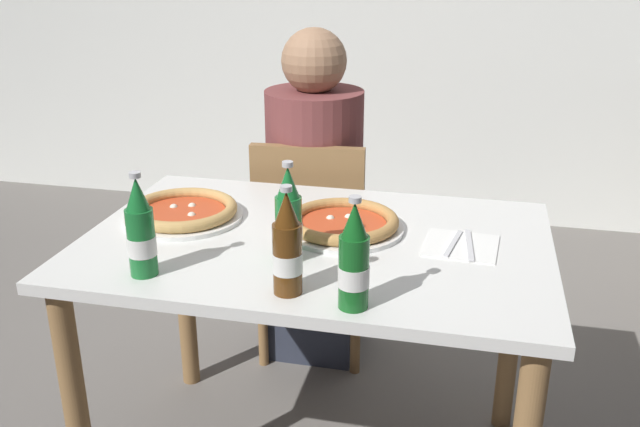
{
  "coord_description": "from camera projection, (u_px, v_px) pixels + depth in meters",
  "views": [
    {
      "loc": [
        0.38,
        -1.61,
        1.46
      ],
      "look_at": [
        0.0,
        0.05,
        0.8
      ],
      "focal_mm": 38.93,
      "sensor_mm": 36.0,
      "label": 1
    }
  ],
  "objects": [
    {
      "name": "pizza_margherita_near",
      "position": [
        343.0,
        223.0,
        1.84
      ],
      "size": [
        0.32,
        0.32,
        0.04
      ],
      "color": "white",
      "rests_on": "dining_table_main"
    },
    {
      "name": "napkin_with_cutlery",
      "position": [
        461.0,
        245.0,
        1.75
      ],
      "size": [
        0.19,
        0.19,
        0.01
      ],
      "color": "white",
      "rests_on": "dining_table_main"
    },
    {
      "name": "beer_bottle_right",
      "position": [
        354.0,
        262.0,
        1.42
      ],
      "size": [
        0.07,
        0.07,
        0.25
      ],
      "color": "#14591E",
      "rests_on": "dining_table_main"
    },
    {
      "name": "diner_seated",
      "position": [
        315.0,
        206.0,
        2.49
      ],
      "size": [
        0.34,
        0.34,
        1.21
      ],
      "color": "#2D3342",
      "rests_on": "ground_plane"
    },
    {
      "name": "beer_bottle_center",
      "position": [
        287.0,
        249.0,
        1.48
      ],
      "size": [
        0.07,
        0.07,
        0.25
      ],
      "color": "#512D0F",
      "rests_on": "dining_table_main"
    },
    {
      "name": "dining_table_main",
      "position": [
        316.0,
        278.0,
        1.84
      ],
      "size": [
        1.2,
        0.8,
        0.75
      ],
      "color": "silver",
      "rests_on": "ground_plane"
    },
    {
      "name": "pizza_marinara_far",
      "position": [
        183.0,
        212.0,
        1.92
      ],
      "size": [
        0.33,
        0.33,
        0.04
      ],
      "color": "white",
      "rests_on": "dining_table_main"
    },
    {
      "name": "beer_bottle_extra",
      "position": [
        289.0,
        219.0,
        1.64
      ],
      "size": [
        0.07,
        0.07,
        0.25
      ],
      "color": "#196B2D",
      "rests_on": "dining_table_main"
    },
    {
      "name": "beer_bottle_left",
      "position": [
        141.0,
        233.0,
        1.57
      ],
      "size": [
        0.07,
        0.07,
        0.25
      ],
      "color": "#196B2D",
      "rests_on": "dining_table_main"
    },
    {
      "name": "chair_behind_table",
      "position": [
        313.0,
        237.0,
        2.48
      ],
      "size": [
        0.43,
        0.43,
        0.85
      ],
      "rotation": [
        0.0,
        0.0,
        3.22
      ],
      "color": "olive",
      "rests_on": "ground_plane"
    }
  ]
}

